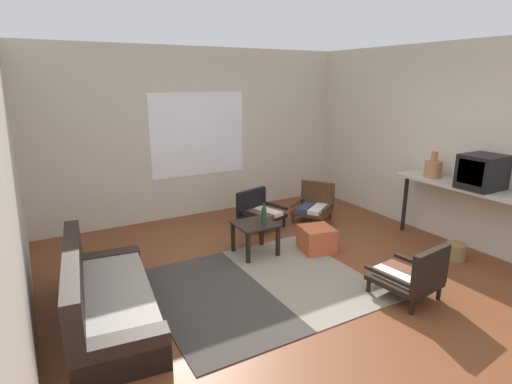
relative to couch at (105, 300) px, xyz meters
The scene contains 16 objects.
ground_plane 2.07m from the couch, 12.18° to the right, with size 7.80×7.80×0.00m, color brown.
far_wall_with_window 3.49m from the couch, 52.59° to the left, with size 5.60×0.13×2.70m.
side_wall_right 4.80m from the couch, ahead, with size 0.12×6.60×2.70m, color beige.
side_wall_left 1.31m from the couch, 168.41° to the right, with size 0.12×6.60×2.70m, color beige.
area_rug 1.63m from the couch, ahead, with size 2.32×2.02×0.01m.
couch is the anchor object (origin of this frame).
coffee_table 2.08m from the couch, 17.98° to the left, with size 0.51×0.49×0.42m.
armchair_by_window 2.95m from the couch, 30.81° to the left, with size 0.72×0.68×0.56m.
armchair_striped_foreground 3.03m from the couch, 22.16° to the right, with size 0.62×0.67×0.62m.
armchair_corner 3.73m from the couch, 21.25° to the left, with size 0.78×0.77×0.59m.
ottoman_orange 2.75m from the couch, ahead, with size 0.41×0.41×0.33m, color #BC5633.
console_shelf 4.43m from the couch, ahead, with size 0.46×1.88×0.91m.
crt_television 4.51m from the couch, 10.30° to the right, with size 0.49×0.42×0.42m.
clay_vase 4.43m from the couch, ahead, with size 0.22×0.22×0.36m.
glass_bottle 2.16m from the couch, 15.47° to the left, with size 0.06×0.06×0.27m.
wicker_basket 4.17m from the couch, 10.41° to the right, with size 0.24×0.24×0.21m, color olive.
Camera 1 is at (-2.45, -3.19, 2.20)m, focal length 28.50 mm.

